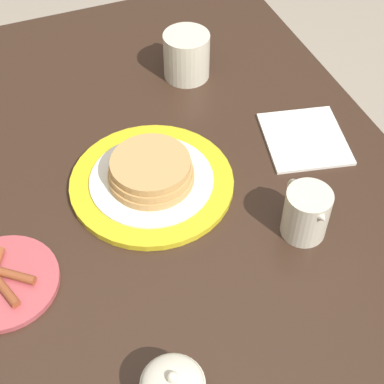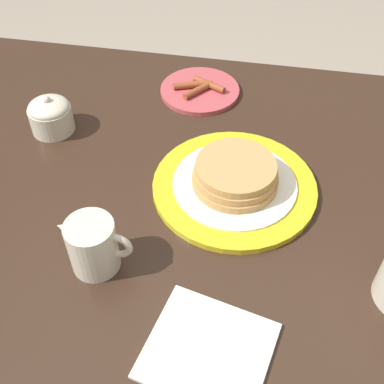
% 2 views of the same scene
% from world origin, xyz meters
% --- Properties ---
extents(ground_plane, '(8.00, 8.00, 0.00)m').
position_xyz_m(ground_plane, '(0.00, 0.00, 0.00)').
color(ground_plane, gray).
extents(dining_table, '(1.27, 0.87, 0.76)m').
position_xyz_m(dining_table, '(0.00, 0.00, 0.63)').
color(dining_table, '#332116').
rests_on(dining_table, ground_plane).
extents(pancake_plate, '(0.28, 0.28, 0.06)m').
position_xyz_m(pancake_plate, '(0.04, 0.02, 0.78)').
color(pancake_plate, gold).
rests_on(pancake_plate, dining_table).
extents(side_plate_bacon, '(0.17, 0.17, 0.02)m').
position_xyz_m(side_plate_bacon, '(-0.07, 0.29, 0.76)').
color(side_plate_bacon, '#B2474C').
rests_on(side_plate_bacon, dining_table).
extents(coffee_mug, '(0.13, 0.09, 0.10)m').
position_xyz_m(coffee_mug, '(0.31, -0.15, 0.81)').
color(coffee_mug, beige).
rests_on(coffee_mug, dining_table).
extents(creamer_pitcher, '(0.11, 0.07, 0.10)m').
position_xyz_m(creamer_pitcher, '(-0.15, -0.18, 0.80)').
color(creamer_pitcher, beige).
rests_on(creamer_pitcher, dining_table).
extents(napkin, '(0.19, 0.18, 0.01)m').
position_xyz_m(napkin, '(0.04, -0.29, 0.76)').
color(napkin, silver).
rests_on(napkin, dining_table).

